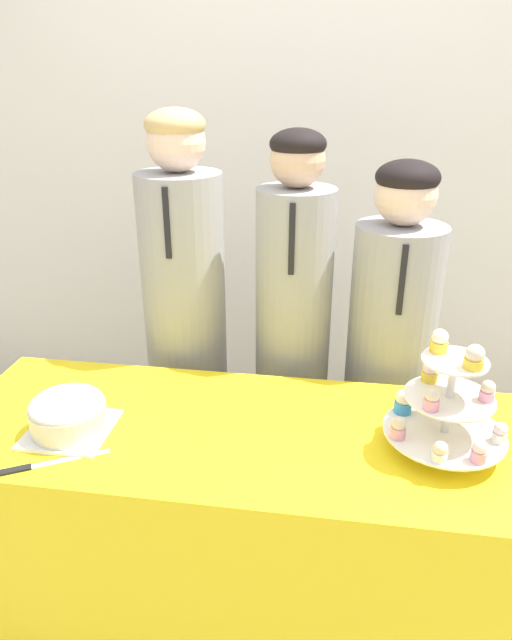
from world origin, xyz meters
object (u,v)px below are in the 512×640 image
(cake_knife, at_px, (35,466))
(student_1, at_px, (292,358))
(cupcake_stand, at_px, (446,404))
(student_2, at_px, (387,376))
(student_0, at_px, (187,345))
(round_cake, at_px, (68,413))

(cake_knife, distance_m, student_1, 0.94)
(cupcake_stand, xyz_separation_m, student_1, (-0.43, 0.51, -0.17))
(student_2, bearing_deg, student_0, 180.00)
(student_0, bearing_deg, cake_knife, -103.73)
(cupcake_stand, relative_size, student_0, 0.20)
(round_cake, bearing_deg, student_0, 74.54)
(round_cake, distance_m, student_1, 0.81)
(round_cake, relative_size, student_0, 0.14)
(round_cake, distance_m, cake_knife, 0.17)
(round_cake, bearing_deg, student_2, 33.96)
(cake_knife, height_order, student_2, student_2)
(cake_knife, relative_size, student_2, 0.17)
(cake_knife, distance_m, student_0, 0.77)
(student_0, distance_m, student_2, 0.72)
(student_2, bearing_deg, cupcake_stand, -79.08)
(student_0, xyz_separation_m, student_2, (0.71, -0.00, -0.07))
(round_cake, bearing_deg, cupcake_stand, 4.86)
(student_0, bearing_deg, student_2, -0.00)
(round_cake, height_order, student_2, student_2)
(student_1, bearing_deg, cake_knife, -127.03)
(cupcake_stand, distance_m, student_2, 0.56)
(cake_knife, bearing_deg, student_0, 47.33)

